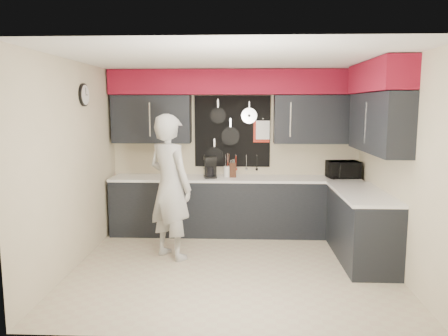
{
  "coord_description": "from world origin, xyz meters",
  "views": [
    {
      "loc": [
        0.12,
        -5.34,
        2.05
      ],
      "look_at": [
        -0.13,
        0.5,
        1.2
      ],
      "focal_mm": 35.0,
      "sensor_mm": 36.0,
      "label": 1
    }
  ],
  "objects_px": {
    "microwave": "(343,170)",
    "coffee_maker": "(210,167)",
    "knife_block": "(232,170)",
    "person": "(170,187)",
    "utensil_crock": "(228,171)"
  },
  "relations": [
    {
      "from": "microwave",
      "to": "utensil_crock",
      "type": "bearing_deg",
      "value": 170.81
    },
    {
      "from": "person",
      "to": "knife_block",
      "type": "bearing_deg",
      "value": -87.27
    },
    {
      "from": "knife_block",
      "to": "person",
      "type": "bearing_deg",
      "value": -133.44
    },
    {
      "from": "utensil_crock",
      "to": "coffee_maker",
      "type": "relative_size",
      "value": 0.51
    },
    {
      "from": "microwave",
      "to": "utensil_crock",
      "type": "xyz_separation_m",
      "value": [
        -1.8,
        0.04,
        -0.05
      ]
    },
    {
      "from": "utensil_crock",
      "to": "microwave",
      "type": "bearing_deg",
      "value": -1.16
    },
    {
      "from": "person",
      "to": "coffee_maker",
      "type": "bearing_deg",
      "value": -74.93
    },
    {
      "from": "utensil_crock",
      "to": "person",
      "type": "relative_size",
      "value": 0.09
    },
    {
      "from": "knife_block",
      "to": "person",
      "type": "height_order",
      "value": "person"
    },
    {
      "from": "microwave",
      "to": "knife_block",
      "type": "xyz_separation_m",
      "value": [
        -1.72,
        0.01,
        -0.02
      ]
    },
    {
      "from": "knife_block",
      "to": "coffee_maker",
      "type": "bearing_deg",
      "value": -178.73
    },
    {
      "from": "microwave",
      "to": "person",
      "type": "bearing_deg",
      "value": -163.95
    },
    {
      "from": "microwave",
      "to": "coffee_maker",
      "type": "height_order",
      "value": "coffee_maker"
    },
    {
      "from": "knife_block",
      "to": "microwave",
      "type": "bearing_deg",
      "value": -8.37
    },
    {
      "from": "knife_block",
      "to": "coffee_maker",
      "type": "relative_size",
      "value": 0.67
    }
  ]
}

